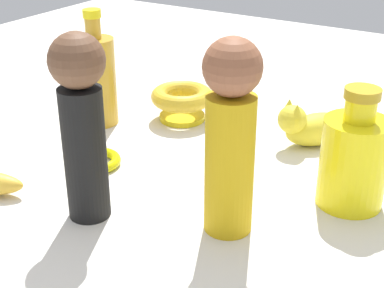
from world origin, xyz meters
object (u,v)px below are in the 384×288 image
object	(u,v)px
nail_polish_jar	(231,176)
bottle_short	(354,159)
cat_figurine	(312,126)
person_figure_adult	(230,134)
bangle	(96,161)
bowl	(182,99)
bottle_tall	(97,79)
person_figure_child	(82,120)

from	to	relation	value
nail_polish_jar	bottle_short	bearing A→B (deg)	-71.09
cat_figurine	nail_polish_jar	distance (m)	0.21
person_figure_adult	cat_figurine	bearing A→B (deg)	-0.16
nail_polish_jar	bangle	size ratio (longest dim) A/B	0.57
cat_figurine	bottle_short	xyz separation A→B (m)	(-0.15, -0.12, 0.03)
bangle	bottle_short	distance (m)	0.40
person_figure_adult	bowl	distance (m)	0.38
bottle_tall	bottle_short	bearing A→B (deg)	-94.41
cat_figurine	person_figure_adult	distance (m)	0.31
person_figure_adult	bangle	xyz separation A→B (m)	(0.05, 0.27, -0.13)
cat_figurine	bangle	distance (m)	0.37
cat_figurine	bangle	world-z (taller)	cat_figurine
bowl	person_figure_adult	bearing A→B (deg)	-138.05
cat_figurine	nail_polish_jar	size ratio (longest dim) A/B	2.87
cat_figurine	bangle	bearing A→B (deg)	133.44
person_figure_child	bangle	distance (m)	0.20
person_figure_child	bangle	bearing A→B (deg)	37.48
nail_polish_jar	bangle	world-z (taller)	nail_polish_jar
person_figure_child	nail_polish_jar	distance (m)	0.24
bowl	nail_polish_jar	world-z (taller)	bowl
bowl	bottle_tall	size ratio (longest dim) A/B	0.55
nail_polish_jar	bangle	xyz separation A→B (m)	(-0.05, 0.22, -0.02)
bottle_short	bottle_tall	bearing A→B (deg)	85.59
cat_figurine	bowl	world-z (taller)	cat_figurine
person_figure_child	person_figure_adult	xyz separation A→B (m)	(0.07, -0.18, -0.00)
cat_figurine	bottle_tall	size ratio (longest dim) A/B	0.63
bowl	nail_polish_jar	xyz separation A→B (m)	(-0.19, -0.20, -0.02)
person_figure_adult	bangle	world-z (taller)	person_figure_adult
cat_figurine	bangle	xyz separation A→B (m)	(-0.25, 0.27, -0.03)
nail_polish_jar	bowl	bearing A→B (deg)	47.70
person_figure_child	cat_figurine	world-z (taller)	person_figure_child
nail_polish_jar	bangle	distance (m)	0.23
person_figure_adult	bottle_tall	world-z (taller)	person_figure_adult
bowl	person_figure_child	bearing A→B (deg)	-168.26
person_figure_adult	nail_polish_jar	world-z (taller)	person_figure_adult
bowl	bottle_short	world-z (taller)	bottle_short
person_figure_child	bottle_short	distance (m)	0.37
person_figure_adult	bottle_tall	bearing A→B (deg)	63.82
bowl	bottle_short	bearing A→B (deg)	-109.77
nail_polish_jar	person_figure_adult	bearing A→B (deg)	-153.99
person_figure_child	cat_figurine	size ratio (longest dim) A/B	1.92
person_figure_child	bottle_short	size ratio (longest dim) A/B	1.48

